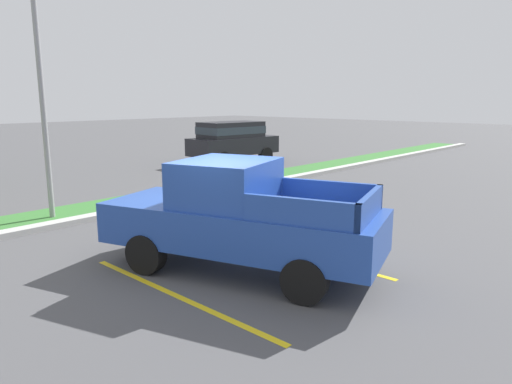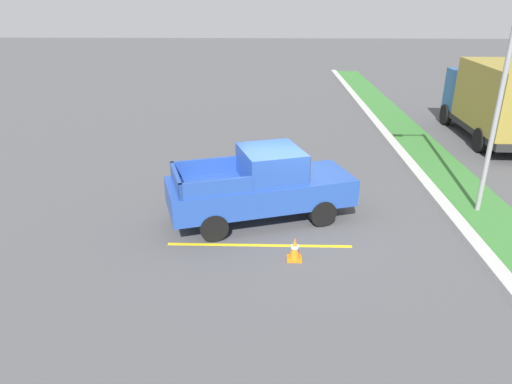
{
  "view_description": "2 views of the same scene",
  "coord_description": "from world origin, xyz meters",
  "px_view_note": "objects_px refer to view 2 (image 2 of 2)",
  "views": [
    {
      "loc": [
        -5.9,
        -6.49,
        3.2
      ],
      "look_at": [
        0.65,
        -0.44,
        1.42
      ],
      "focal_mm": 32.68,
      "sensor_mm": 36.0,
      "label": 1
    },
    {
      "loc": [
        12.23,
        -0.4,
        6.04
      ],
      "look_at": [
        0.8,
        -0.72,
        1.16
      ],
      "focal_mm": 32.71,
      "sensor_mm": 36.0,
      "label": 2
    }
  ],
  "objects_px": {
    "cargo_truck_distant": "(497,99)",
    "street_light": "(501,66)",
    "pickup_truck_main": "(262,186)",
    "traffic_cone": "(295,249)"
  },
  "relations": [
    {
      "from": "street_light",
      "to": "cargo_truck_distant",
      "type": "bearing_deg",
      "value": 153.63
    },
    {
      "from": "street_light",
      "to": "pickup_truck_main",
      "type": "bearing_deg",
      "value": -83.87
    },
    {
      "from": "pickup_truck_main",
      "to": "cargo_truck_distant",
      "type": "relative_size",
      "value": 0.81
    },
    {
      "from": "cargo_truck_distant",
      "to": "street_light",
      "type": "bearing_deg",
      "value": -26.37
    },
    {
      "from": "pickup_truck_main",
      "to": "cargo_truck_distant",
      "type": "bearing_deg",
      "value": 129.08
    },
    {
      "from": "cargo_truck_distant",
      "to": "street_light",
      "type": "xyz_separation_m",
      "value": [
        7.45,
        -3.69,
        2.41
      ]
    },
    {
      "from": "pickup_truck_main",
      "to": "street_light",
      "type": "relative_size",
      "value": 0.75
    },
    {
      "from": "pickup_truck_main",
      "to": "traffic_cone",
      "type": "bearing_deg",
      "value": 20.34
    },
    {
      "from": "traffic_cone",
      "to": "street_light",
      "type": "bearing_deg",
      "value": 117.93
    },
    {
      "from": "pickup_truck_main",
      "to": "traffic_cone",
      "type": "distance_m",
      "value": 2.5
    }
  ]
}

